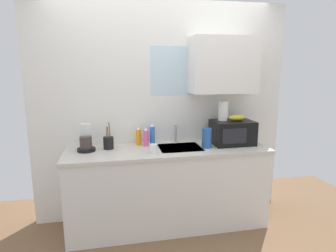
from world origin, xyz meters
name	(u,v)px	position (x,y,z in m)	size (l,w,h in m)	color
kitchen_wall_assembly	(172,104)	(0.11, 0.32, 1.34)	(2.96, 0.42, 2.50)	white
counter_unit	(168,187)	(0.00, 0.00, 0.46)	(2.19, 0.63, 0.90)	white
sink_faucet	(176,134)	(0.14, 0.24, 1.01)	(0.03, 0.03, 0.21)	#B2B5BA
microwave	(232,132)	(0.76, 0.05, 1.04)	(0.46, 0.35, 0.27)	black
banana_bunch	(237,118)	(0.81, 0.05, 1.20)	(0.20, 0.11, 0.07)	gold
paper_towel_roll	(223,111)	(0.66, 0.10, 1.28)	(0.11, 0.11, 0.22)	white
coffee_maker	(86,141)	(-0.86, 0.11, 1.00)	(0.19, 0.21, 0.28)	black
dish_soap_bottle_blue	(152,135)	(-0.14, 0.20, 1.02)	(0.06, 0.06, 0.25)	blue
dish_soap_bottle_pink	(146,137)	(-0.22, 0.16, 1.00)	(0.06, 0.06, 0.21)	#E55999
dish_soap_bottle_orange	(139,136)	(-0.30, 0.22, 1.00)	(0.06, 0.06, 0.21)	orange
cereal_canister	(207,138)	(0.42, -0.05, 1.01)	(0.10, 0.10, 0.22)	#2659A5
mug_white	(153,149)	(-0.18, -0.14, 0.95)	(0.08, 0.08, 0.10)	white
utensil_crock	(108,142)	(-0.63, 0.12, 0.97)	(0.11, 0.11, 0.29)	black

